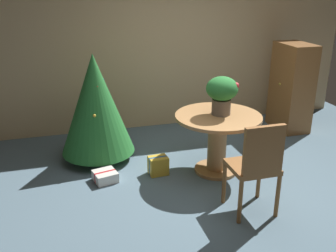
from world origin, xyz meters
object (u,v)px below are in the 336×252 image
(wooden_chair_near, at_px, (256,164))
(gift_box_cream, at_px, (105,176))
(flower_vase, at_px, (222,92))
(holiday_tree, at_px, (96,104))
(gift_box_gold, at_px, (158,166))
(wooden_cabinet, at_px, (292,87))
(round_dining_table, at_px, (217,134))

(wooden_chair_near, bearing_deg, gift_box_cream, 141.31)
(flower_vase, distance_m, wooden_chair_near, 1.11)
(wooden_chair_near, relative_size, gift_box_cream, 3.26)
(wooden_chair_near, distance_m, holiday_tree, 2.25)
(flower_vase, relative_size, wooden_chair_near, 0.46)
(flower_vase, bearing_deg, holiday_tree, 152.26)
(gift_box_gold, height_order, wooden_cabinet, wooden_cabinet)
(flower_vase, height_order, gift_box_gold, flower_vase)
(flower_vase, relative_size, gift_box_gold, 1.91)
(wooden_chair_near, height_order, gift_box_gold, wooden_chair_near)
(holiday_tree, height_order, gift_box_cream, holiday_tree)
(holiday_tree, bearing_deg, gift_box_cream, -90.06)
(wooden_chair_near, height_order, holiday_tree, holiday_tree)
(round_dining_table, xyz_separation_m, holiday_tree, (-1.39, 0.77, 0.27))
(wooden_chair_near, relative_size, gift_box_gold, 4.16)
(flower_vase, bearing_deg, wooden_chair_near, -92.30)
(flower_vase, relative_size, wooden_cabinet, 0.34)
(wooden_chair_near, height_order, wooden_cabinet, wooden_cabinet)
(round_dining_table, height_order, gift_box_gold, round_dining_table)
(round_dining_table, distance_m, gift_box_gold, 0.83)
(holiday_tree, xyz_separation_m, wooden_cabinet, (3.09, 0.32, -0.09))
(wooden_chair_near, bearing_deg, round_dining_table, 90.00)
(round_dining_table, height_order, wooden_chair_near, wooden_chair_near)
(flower_vase, height_order, holiday_tree, holiday_tree)
(gift_box_cream, bearing_deg, wooden_chair_near, -38.69)
(gift_box_cream, height_order, wooden_cabinet, wooden_cabinet)
(round_dining_table, distance_m, flower_vase, 0.53)
(holiday_tree, relative_size, gift_box_cream, 4.59)
(wooden_chair_near, bearing_deg, holiday_tree, 128.17)
(holiday_tree, height_order, wooden_cabinet, holiday_tree)
(flower_vase, xyz_separation_m, gift_box_cream, (-1.43, 0.10, -0.97))
(gift_box_cream, distance_m, wooden_cabinet, 3.30)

